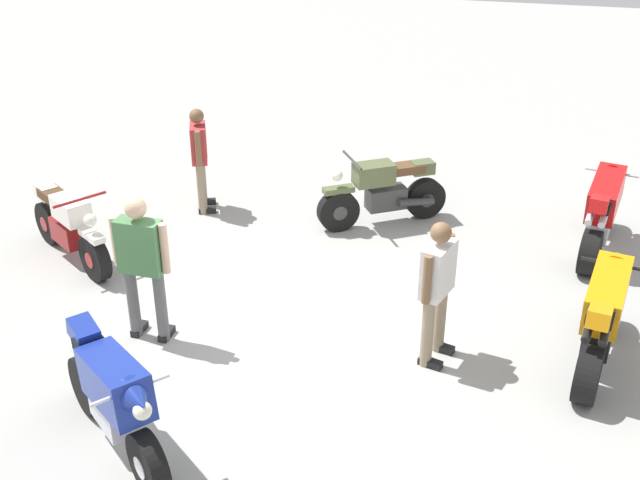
# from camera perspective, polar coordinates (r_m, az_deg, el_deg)

# --- Properties ---
(ground_plane) EXTENTS (40.00, 40.00, 0.00)m
(ground_plane) POSITION_cam_1_polar(r_m,az_deg,el_deg) (9.11, -0.96, -6.53)
(ground_plane) COLOR #9E9E99
(motorcycle_orange_sportbike) EXTENTS (0.75, 1.95, 1.14)m
(motorcycle_orange_sportbike) POSITION_cam_1_polar(r_m,az_deg,el_deg) (8.78, 19.79, -5.17)
(motorcycle_orange_sportbike) COLOR black
(motorcycle_orange_sportbike) RESTS_ON ground
(motorcycle_olive_vintage) EXTENTS (1.73, 1.18, 1.07)m
(motorcycle_olive_vintage) POSITION_cam_1_polar(r_m,az_deg,el_deg) (11.31, 4.64, 3.44)
(motorcycle_olive_vintage) COLOR black
(motorcycle_olive_vintage) RESTS_ON ground
(motorcycle_blue_sportbike) EXTENTS (1.61, 1.41, 1.14)m
(motorcycle_blue_sportbike) POSITION_cam_1_polar(r_m,az_deg,el_deg) (7.44, -14.70, -10.89)
(motorcycle_blue_sportbike) COLOR black
(motorcycle_blue_sportbike) RESTS_ON ground
(motorcycle_cream_vintage) EXTENTS (1.69, 1.25, 1.07)m
(motorcycle_cream_vintage) POSITION_cam_1_polar(r_m,az_deg,el_deg) (10.81, -17.71, 0.93)
(motorcycle_cream_vintage) COLOR black
(motorcycle_cream_vintage) RESTS_ON ground
(motorcycle_red_sportbike) EXTENTS (0.76, 1.95, 1.14)m
(motorcycle_red_sportbike) POSITION_cam_1_polar(r_m,az_deg,el_deg) (11.13, 19.76, 1.99)
(motorcycle_red_sportbike) COLOR black
(motorcycle_red_sportbike) RESTS_ON ground
(person_in_white_shirt) EXTENTS (0.42, 0.63, 1.63)m
(person_in_white_shirt) POSITION_cam_1_polar(r_m,az_deg,el_deg) (8.26, 8.49, -3.17)
(person_in_white_shirt) COLOR gray
(person_in_white_shirt) RESTS_ON ground
(person_in_red_shirt) EXTENTS (0.43, 0.61, 1.57)m
(person_in_red_shirt) POSITION_cam_1_polar(r_m,az_deg,el_deg) (11.71, -8.71, 6.15)
(person_in_red_shirt) COLOR gray
(person_in_red_shirt) RESTS_ON ground
(person_in_green_shirt) EXTENTS (0.67, 0.32, 1.74)m
(person_in_green_shirt) POSITION_cam_1_polar(r_m,az_deg,el_deg) (8.67, -12.79, -1.42)
(person_in_green_shirt) COLOR #59595B
(person_in_green_shirt) RESTS_ON ground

